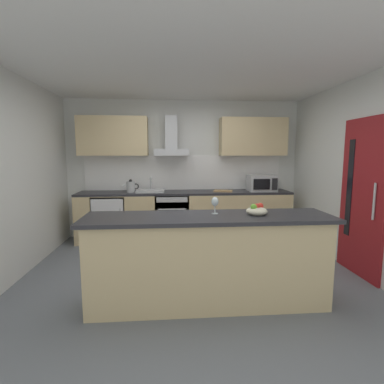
# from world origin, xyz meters

# --- Properties ---
(ground) EXTENTS (5.42, 4.94, 0.02)m
(ground) POSITION_xyz_m (0.00, 0.00, -0.01)
(ground) COLOR slate
(ceiling) EXTENTS (5.42, 4.94, 0.02)m
(ceiling) POSITION_xyz_m (0.00, 0.00, 2.61)
(ceiling) COLOR white
(wall_back) EXTENTS (5.42, 0.12, 2.60)m
(wall_back) POSITION_xyz_m (0.00, 2.03, 1.30)
(wall_back) COLOR silver
(wall_back) RESTS_ON ground
(wall_left) EXTENTS (0.12, 4.94, 2.60)m
(wall_left) POSITION_xyz_m (-2.27, 0.00, 1.30)
(wall_left) COLOR silver
(wall_left) RESTS_ON ground
(wall_right) EXTENTS (0.12, 4.94, 2.60)m
(wall_right) POSITION_xyz_m (2.27, 0.00, 1.30)
(wall_right) COLOR silver
(wall_right) RESTS_ON ground
(backsplash_tile) EXTENTS (3.76, 0.02, 0.66)m
(backsplash_tile) POSITION_xyz_m (0.00, 1.96, 1.23)
(backsplash_tile) COLOR white
(counter_back) EXTENTS (3.89, 0.60, 0.90)m
(counter_back) POSITION_xyz_m (0.00, 1.65, 0.45)
(counter_back) COLOR #D1B784
(counter_back) RESTS_ON ground
(counter_island) EXTENTS (2.55, 0.64, 0.96)m
(counter_island) POSITION_xyz_m (0.11, -0.76, 0.49)
(counter_island) COLOR #D1B784
(counter_island) RESTS_ON ground
(upper_cabinets) EXTENTS (3.84, 0.32, 0.70)m
(upper_cabinets) POSITION_xyz_m (0.00, 1.80, 1.91)
(upper_cabinets) COLOR #D1B784
(side_door) EXTENTS (0.08, 0.85, 2.05)m
(side_door) POSITION_xyz_m (2.20, -0.13, 1.03)
(side_door) COLOR maroon
(side_door) RESTS_ON ground
(oven) EXTENTS (0.60, 0.62, 0.80)m
(oven) POSITION_xyz_m (-0.25, 1.62, 0.46)
(oven) COLOR slate
(oven) RESTS_ON ground
(refrigerator) EXTENTS (0.58, 0.60, 0.85)m
(refrigerator) POSITION_xyz_m (-1.36, 1.62, 0.43)
(refrigerator) COLOR white
(refrigerator) RESTS_ON ground
(microwave) EXTENTS (0.50, 0.38, 0.30)m
(microwave) POSITION_xyz_m (1.43, 1.60, 1.05)
(microwave) COLOR #B7BABC
(microwave) RESTS_ON counter_back
(sink) EXTENTS (0.50, 0.40, 0.26)m
(sink) POSITION_xyz_m (-0.63, 1.64, 0.93)
(sink) COLOR silver
(sink) RESTS_ON counter_back
(kettle) EXTENTS (0.29, 0.15, 0.24)m
(kettle) POSITION_xyz_m (-0.98, 1.59, 1.01)
(kettle) COLOR #B7BABC
(kettle) RESTS_ON counter_back
(range_hood) EXTENTS (0.62, 0.45, 0.72)m
(range_hood) POSITION_xyz_m (-0.25, 1.75, 1.79)
(range_hood) COLOR #B7BABC
(wine_glass) EXTENTS (0.08, 0.08, 0.18)m
(wine_glass) POSITION_xyz_m (0.19, -0.67, 1.09)
(wine_glass) COLOR silver
(wine_glass) RESTS_ON counter_island
(fruit_bowl) EXTENTS (0.22, 0.22, 0.13)m
(fruit_bowl) POSITION_xyz_m (0.62, -0.74, 1.01)
(fruit_bowl) COLOR beige
(fruit_bowl) RESTS_ON counter_island
(chopping_board) EXTENTS (0.38, 0.30, 0.02)m
(chopping_board) POSITION_xyz_m (0.70, 1.60, 0.91)
(chopping_board) COLOR tan
(chopping_board) RESTS_ON counter_back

